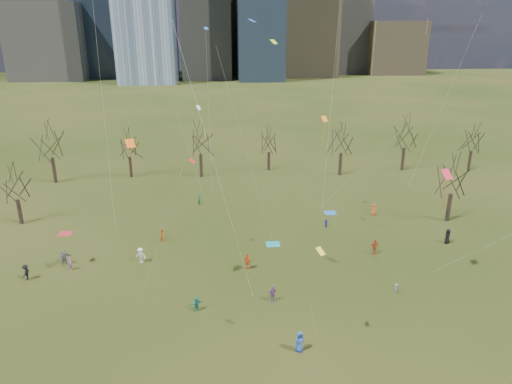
{
  "coord_description": "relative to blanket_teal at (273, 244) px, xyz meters",
  "views": [
    {
      "loc": [
        -4.11,
        -35.34,
        24.05
      ],
      "look_at": [
        0.0,
        12.0,
        7.0
      ],
      "focal_mm": 32.0,
      "sensor_mm": 36.0,
      "label": 1
    }
  ],
  "objects": [
    {
      "name": "person_10",
      "position": [
        11.11,
        -3.42,
        0.87
      ],
      "size": [
        1.11,
        0.63,
        1.78
      ],
      "primitive_type": "imported",
      "rotation": [
        0.0,
        0.0,
        0.19
      ],
      "color": "#B43919",
      "rests_on": "ground"
    },
    {
      "name": "person_7",
      "position": [
        -22.05,
        -4.18,
        0.72
      ],
      "size": [
        0.46,
        0.6,
        1.46
      ],
      "primitive_type": "imported",
      "rotation": [
        0.0,
        0.0,
        4.93
      ],
      "color": "#9B4D92",
      "rests_on": "ground"
    },
    {
      "name": "person_5",
      "position": [
        -8.53,
        -12.8,
        0.68
      ],
      "size": [
        1.35,
        0.92,
        1.4
      ],
      "primitive_type": "imported",
      "rotation": [
        0.0,
        0.0,
        3.58
      ],
      "color": "#1B7C63",
      "rests_on": "ground"
    },
    {
      "name": "person_14",
      "position": [
        -13.11,
        2.18,
        0.75
      ],
      "size": [
        0.92,
        0.94,
        1.52
      ],
      "primitive_type": "imported",
      "rotation": [
        0.0,
        0.0,
        2.26
      ],
      "color": "orange",
      "rests_on": "ground"
    },
    {
      "name": "blanket_navy",
      "position": [
        9.06,
        9.01,
        0.0
      ],
      "size": [
        1.6,
        1.5,
        0.03
      ],
      "primitive_type": "cube",
      "color": "#2765B7",
      "rests_on": "ground"
    },
    {
      "name": "bare_tree_row",
      "position": [
        -2.2,
        24.24,
        6.1
      ],
      "size": [
        113.04,
        29.8,
        9.5
      ],
      "color": "black",
      "rests_on": "ground"
    },
    {
      "name": "person_16",
      "position": [
        -1.5,
        -11.88,
        0.78
      ],
      "size": [
        1.01,
        0.69,
        1.6
      ],
      "primitive_type": "imported",
      "rotation": [
        0.0,
        0.0,
        0.36
      ],
      "color": "#8C4C99",
      "rests_on": "ground"
    },
    {
      "name": "ground",
      "position": [
        -2.11,
        -12.98,
        -0.01
      ],
      "size": [
        500.0,
        500.0,
        0.0
      ],
      "primitive_type": "plane",
      "color": "black",
      "rests_on": "ground"
    },
    {
      "name": "person_11",
      "position": [
        -23.07,
        -2.86,
        0.82
      ],
      "size": [
        1.59,
        1.2,
        1.67
      ],
      "primitive_type": "imported",
      "rotation": [
        0.0,
        0.0,
        0.52
      ],
      "color": "slate",
      "rests_on": "ground"
    },
    {
      "name": "kites_airborne",
      "position": [
        1.9,
        -1.55,
        12.54
      ],
      "size": [
        62.84,
        41.22,
        29.72
      ],
      "color": "orange",
      "rests_on": "ground"
    },
    {
      "name": "blanket_teal",
      "position": [
        0.0,
        0.0,
        0.0
      ],
      "size": [
        1.6,
        1.5,
        0.03
      ],
      "primitive_type": "cube",
      "color": "teal",
      "rests_on": "ground"
    },
    {
      "name": "person_6",
      "position": [
        20.64,
        -1.51,
        0.89
      ],
      "size": [
        1.06,
        0.96,
        1.81
      ],
      "primitive_type": "imported",
      "rotation": [
        0.0,
        0.0,
        3.7
      ],
      "color": "black",
      "rests_on": "ground"
    },
    {
      "name": "person_9",
      "position": [
        -14.88,
        -3.17,
        0.87
      ],
      "size": [
        1.31,
        1.05,
        1.77
      ],
      "primitive_type": "imported",
      "rotation": [
        0.0,
        0.0,
        5.89
      ],
      "color": "silver",
      "rests_on": "ground"
    },
    {
      "name": "person_0",
      "position": [
        -0.26,
        -19.04,
        0.88
      ],
      "size": [
        1.01,
        0.81,
        1.79
      ],
      "primitive_type": "imported",
      "rotation": [
        0.0,
        0.0,
        0.32
      ],
      "color": "#284FB0",
      "rests_on": "ground"
    },
    {
      "name": "person_4",
      "position": [
        -3.4,
        -5.59,
        0.85
      ],
      "size": [
        1.06,
        0.96,
        1.74
      ],
      "primitive_type": "imported",
      "rotation": [
        0.0,
        0.0,
        2.48
      ],
      "color": "#EF541A",
      "rests_on": "ground"
    },
    {
      "name": "blanket_crimson",
      "position": [
        -25.42,
        5.19,
        0.0
      ],
      "size": [
        1.6,
        1.5,
        0.03
      ],
      "primitive_type": "cube",
      "color": "#B42431",
      "rests_on": "ground"
    },
    {
      "name": "person_13",
      "position": [
        -9.05,
        13.58,
        0.84
      ],
      "size": [
        0.62,
        0.73,
        1.7
      ],
      "primitive_type": "imported",
      "rotation": [
        0.0,
        0.0,
        1.98
      ],
      "color": "#17674A",
      "rests_on": "ground"
    },
    {
      "name": "person_15",
      "position": [
        -25.9,
        -5.86,
        0.82
      ],
      "size": [
        0.68,
        1.11,
        1.67
      ],
      "primitive_type": "imported",
      "rotation": [
        0.0,
        0.0,
        4.66
      ],
      "color": "black",
      "rests_on": "ground"
    },
    {
      "name": "person_3",
      "position": [
        10.43,
        -11.64,
        0.54
      ],
      "size": [
        0.43,
        0.73,
        1.11
      ],
      "primitive_type": "imported",
      "rotation": [
        0.0,
        0.0,
        1.59
      ],
      "color": "slate",
      "rests_on": "ground"
    },
    {
      "name": "person_12",
      "position": [
        14.74,
        7.74,
        0.79
      ],
      "size": [
        0.8,
        0.93,
        1.6
      ],
      "primitive_type": "imported",
      "rotation": [
        0.0,
        0.0,
        1.12
      ],
      "color": "#EA511A",
      "rests_on": "ground"
    },
    {
      "name": "person_8",
      "position": [
        7.28,
        4.11,
        0.57
      ],
      "size": [
        0.56,
        0.65,
        1.16
      ],
      "primitive_type": "imported",
      "rotation": [
        0.0,
        0.0,
        4.95
      ],
      "color": "#282CB1",
      "rests_on": "ground"
    }
  ]
}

